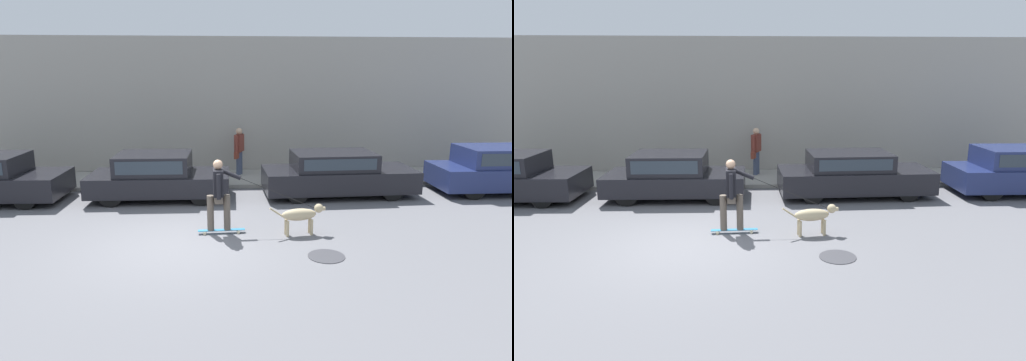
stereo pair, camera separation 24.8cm
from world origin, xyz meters
TOP-DOWN VIEW (x-y plane):
  - ground_plane at (0.00, 0.00)m, footprint 36.00×36.00m
  - back_wall at (0.00, 7.17)m, footprint 32.00×0.30m
  - sidewalk_curb at (0.00, 5.85)m, footprint 30.00×2.29m
  - parked_car_1 at (-0.88, 3.75)m, footprint 3.95×1.86m
  - parked_car_2 at (4.29, 3.75)m, footprint 4.42×1.87m
  - parked_car_3 at (9.35, 3.75)m, footprint 4.23×1.81m
  - dog at (2.68, 0.47)m, footprint 1.27×0.36m
  - skateboarder at (0.87, 0.68)m, footprint 2.70×0.62m
  - pedestrian_with_bag at (1.51, 6.22)m, footprint 0.37×0.68m
  - manhole_cover at (2.97, -0.81)m, footprint 0.73×0.73m

SIDE VIEW (x-z plane):
  - ground_plane at x=0.00m, z-range 0.00..0.00m
  - manhole_cover at x=2.97m, z-range 0.00..0.01m
  - sidewalk_curb at x=0.00m, z-range 0.00..0.13m
  - dog at x=2.68m, z-range 0.11..0.80m
  - parked_car_2 at x=4.29m, z-range -0.02..1.27m
  - parked_car_1 at x=-0.88m, z-range -0.02..1.29m
  - parked_car_3 at x=9.35m, z-range -0.02..1.37m
  - skateboarder at x=0.87m, z-range 0.11..1.80m
  - pedestrian_with_bag at x=1.51m, z-range 0.21..1.80m
  - back_wall at x=0.00m, z-range 0.00..4.73m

